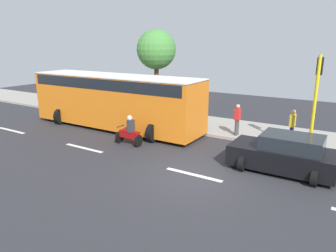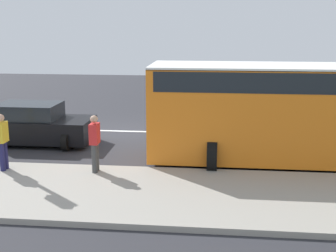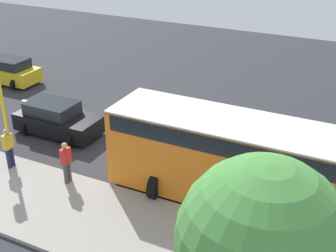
# 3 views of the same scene
# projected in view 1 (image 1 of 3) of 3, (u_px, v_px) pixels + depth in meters

# --- Properties ---
(ground_plane) EXTENTS (40.00, 60.00, 0.10)m
(ground_plane) POSITION_uv_depth(u_px,v_px,m) (194.00, 176.00, 12.13)
(ground_plane) COLOR #2D2D33
(sidewalk) EXTENTS (4.00, 60.00, 0.15)m
(sidewalk) POSITION_uv_depth(u_px,v_px,m) (250.00, 131.00, 17.84)
(sidewalk) COLOR #9E998E
(sidewalk) RESTS_ON ground
(lane_stripe_mid) EXTENTS (0.20, 2.40, 0.01)m
(lane_stripe_mid) POSITION_uv_depth(u_px,v_px,m) (194.00, 175.00, 12.12)
(lane_stripe_mid) COLOR white
(lane_stripe_mid) RESTS_ON ground
(lane_stripe_south) EXTENTS (0.20, 2.40, 0.01)m
(lane_stripe_south) POSITION_uv_depth(u_px,v_px,m) (84.00, 148.00, 15.19)
(lane_stripe_south) COLOR white
(lane_stripe_south) RESTS_ON ground
(lane_stripe_far_south) EXTENTS (0.20, 2.40, 0.01)m
(lane_stripe_far_south) POSITION_uv_depth(u_px,v_px,m) (11.00, 130.00, 18.25)
(lane_stripe_far_south) COLOR white
(lane_stripe_far_south) RESTS_ON ground
(car_black) EXTENTS (2.29, 4.02, 1.52)m
(car_black) POSITION_uv_depth(u_px,v_px,m) (284.00, 154.00, 12.31)
(car_black) COLOR black
(car_black) RESTS_ON ground
(city_bus) EXTENTS (3.20, 11.00, 3.16)m
(city_bus) POSITION_uv_depth(u_px,v_px,m) (114.00, 98.00, 18.39)
(city_bus) COLOR orange
(city_bus) RESTS_ON ground
(motorcycle) EXTENTS (0.60, 1.30, 1.53)m
(motorcycle) POSITION_uv_depth(u_px,v_px,m) (129.00, 133.00, 15.53)
(motorcycle) COLOR black
(motorcycle) RESTS_ON ground
(pedestrian_near_signal) EXTENTS (0.40, 0.24, 1.69)m
(pedestrian_near_signal) POSITION_uv_depth(u_px,v_px,m) (237.00, 119.00, 16.60)
(pedestrian_near_signal) COLOR #3F3F3F
(pedestrian_near_signal) RESTS_ON sidewalk
(pedestrian_by_tree) EXTENTS (0.40, 0.24, 1.69)m
(pedestrian_by_tree) POSITION_uv_depth(u_px,v_px,m) (292.00, 125.00, 15.29)
(pedestrian_by_tree) COLOR #1E1E4C
(pedestrian_by_tree) RESTS_ON sidewalk
(traffic_light_corner) EXTENTS (0.49, 0.24, 4.50)m
(traffic_light_corner) POSITION_uv_depth(u_px,v_px,m) (316.00, 91.00, 13.58)
(traffic_light_corner) COLOR yellow
(traffic_light_corner) RESTS_ON ground
(street_tree_south) EXTENTS (3.08, 3.08, 6.02)m
(street_tree_south) POSITION_uv_depth(u_px,v_px,m) (156.00, 50.00, 24.37)
(street_tree_south) COLOR brown
(street_tree_south) RESTS_ON ground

